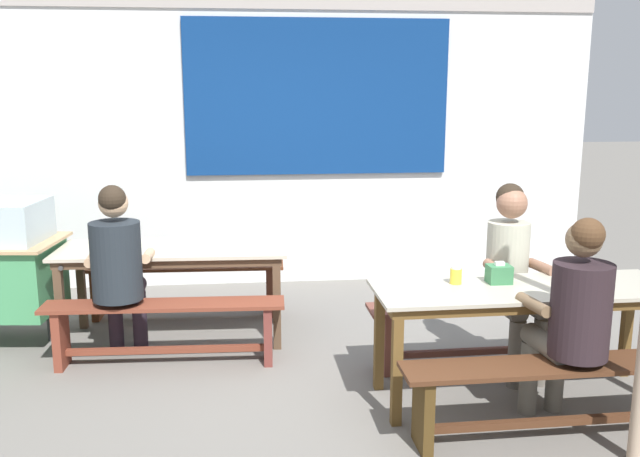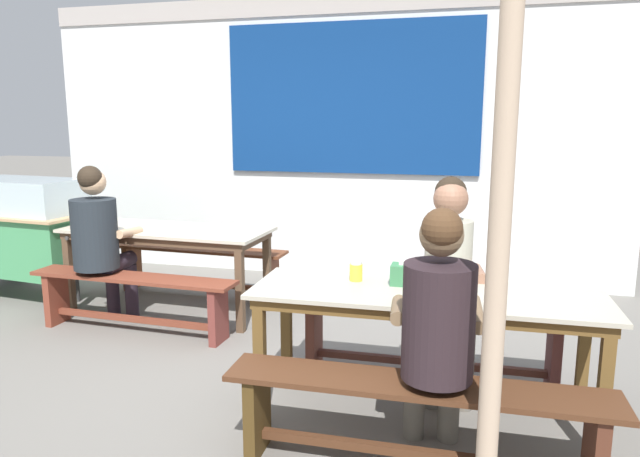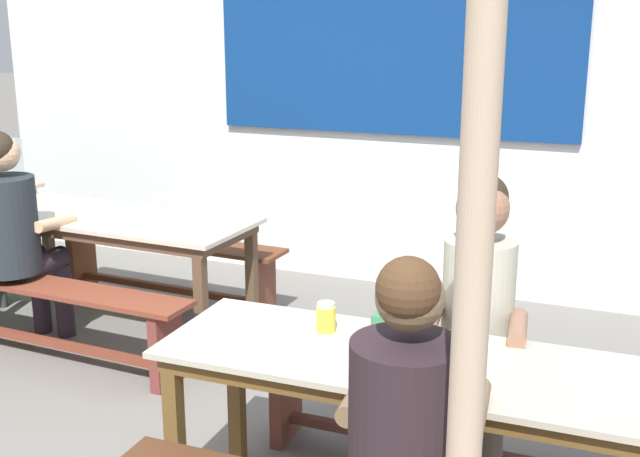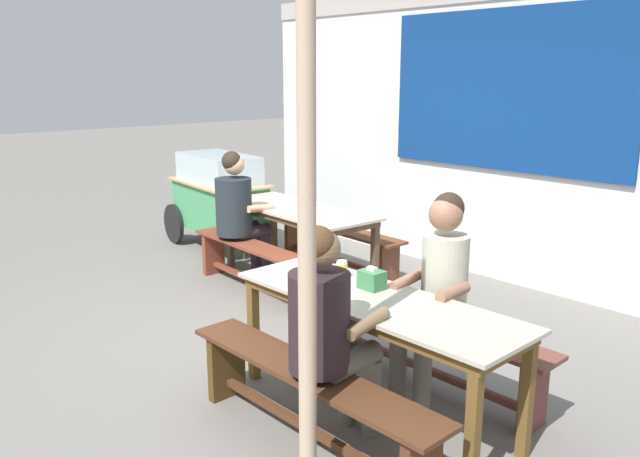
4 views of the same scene
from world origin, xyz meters
The scene contains 15 objects.
ground_plane centered at (0.00, 0.00, 0.00)m, with size 40.00×40.00×0.00m, color slate.
backdrop_wall centered at (0.01, 2.70, 1.53)m, with size 6.17×0.23×2.91m.
dining_table_far centered at (-1.00, 1.12, 0.67)m, with size 1.80×0.75×0.75m.
dining_table_near centered at (1.31, -0.22, 0.67)m, with size 1.91×0.65×0.75m.
bench_far_back centered at (-0.98, 1.65, 0.31)m, with size 1.74×0.35×0.46m.
bench_far_front centered at (-1.02, 0.58, 0.31)m, with size 1.73×0.33×0.46m.
bench_near_back centered at (1.30, 0.32, 0.32)m, with size 1.77×0.32×0.46m.
bench_near_front centered at (1.32, -0.75, 0.32)m, with size 1.82×0.33×0.46m.
food_cart centered at (-2.56, 1.22, 0.65)m, with size 1.69×0.88×1.12m.
person_right_near_table centered at (1.41, 0.24, 0.75)m, with size 0.43×0.57×1.33m.
person_left_back_turned centered at (-1.33, 0.65, 0.75)m, with size 0.47×0.55×1.32m.
person_near_front centered at (1.40, -0.68, 0.73)m, with size 0.47×0.57×1.29m.
tissue_box centered at (1.18, -0.11, 0.81)m, with size 0.15×0.12×0.14m.
condiment_jar centered at (0.90, -0.10, 0.80)m, with size 0.07×0.07×0.11m.
wooden_support_post centered at (1.64, -1.03, 1.26)m, with size 0.09×0.09×2.51m, color tan.
Camera 4 is at (3.75, -2.85, 2.04)m, focal length 36.02 mm.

